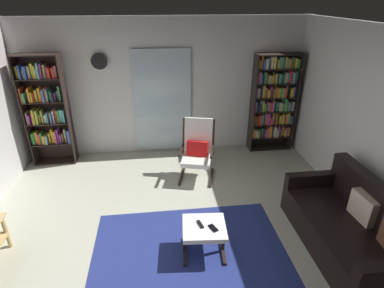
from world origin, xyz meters
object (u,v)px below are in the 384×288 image
(lounge_armchair, at_px, (197,148))
(tv_remote, at_px, (200,224))
(leather_sofa, at_px, (351,228))
(wall_clock, at_px, (99,61))
(bookshelf_near_sofa, at_px, (273,101))
(ottoman, at_px, (204,231))
(cell_phone, at_px, (213,228))
(bookshelf_near_tv, at_px, (46,107))

(lounge_armchair, height_order, tv_remote, lounge_armchair)
(leather_sofa, xyz_separation_m, wall_clock, (-3.28, 3.03, 1.54))
(bookshelf_near_sofa, distance_m, wall_clock, 3.38)
(lounge_armchair, relative_size, wall_clock, 3.53)
(ottoman, height_order, cell_phone, cell_phone)
(bookshelf_near_tv, xyz_separation_m, leather_sofa, (4.29, -2.83, -0.78))
(bookshelf_near_sofa, relative_size, tv_remote, 13.53)
(bookshelf_near_sofa, distance_m, tv_remote, 3.35)
(ottoman, bearing_deg, lounge_armchair, 84.58)
(bookshelf_near_tv, bearing_deg, leather_sofa, -33.44)
(lounge_armchair, xyz_separation_m, wall_clock, (-1.64, 1.03, 1.32))
(ottoman, bearing_deg, cell_phone, -29.79)
(bookshelf_near_sofa, height_order, tv_remote, bookshelf_near_sofa)
(tv_remote, bearing_deg, bookshelf_near_tv, 116.93)
(lounge_armchair, xyz_separation_m, tv_remote, (-0.22, -1.83, -0.11))
(bookshelf_near_tv, distance_m, cell_phone, 3.81)
(cell_phone, bearing_deg, ottoman, 127.09)
(lounge_armchair, relative_size, cell_phone, 7.30)
(cell_phone, distance_m, wall_clock, 3.62)
(leather_sofa, distance_m, lounge_armchair, 2.60)
(leather_sofa, xyz_separation_m, ottoman, (-1.82, 0.15, 0.03))
(cell_phone, bearing_deg, bookshelf_near_sofa, 35.46)
(bookshelf_near_sofa, distance_m, cell_phone, 3.34)
(leather_sofa, bearing_deg, lounge_armchair, 129.42)
(leather_sofa, distance_m, cell_phone, 1.73)
(wall_clock, bearing_deg, leather_sofa, -42.70)
(lounge_armchair, bearing_deg, leather_sofa, -50.58)
(lounge_armchair, distance_m, wall_clock, 2.34)
(bookshelf_near_tv, xyz_separation_m, lounge_armchair, (2.64, -0.83, -0.56))
(bookshelf_near_sofa, xyz_separation_m, lounge_armchair, (-1.64, -0.90, -0.49))
(bookshelf_near_sofa, bearing_deg, cell_phone, -121.42)
(lounge_armchair, height_order, wall_clock, wall_clock)
(leather_sofa, distance_m, tv_remote, 1.88)
(bookshelf_near_tv, bearing_deg, bookshelf_near_sofa, 0.85)
(tv_remote, bearing_deg, lounge_armchair, 67.70)
(lounge_armchair, bearing_deg, bookshelf_near_sofa, 28.72)
(bookshelf_near_sofa, relative_size, lounge_armchair, 1.91)
(bookshelf_near_tv, xyz_separation_m, ottoman, (2.47, -2.68, -0.75))
(wall_clock, bearing_deg, bookshelf_near_tv, -168.83)
(bookshelf_near_tv, bearing_deg, cell_phone, -46.87)
(bookshelf_near_tv, relative_size, cell_phone, 14.56)
(cell_phone, bearing_deg, leather_sofa, -26.17)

